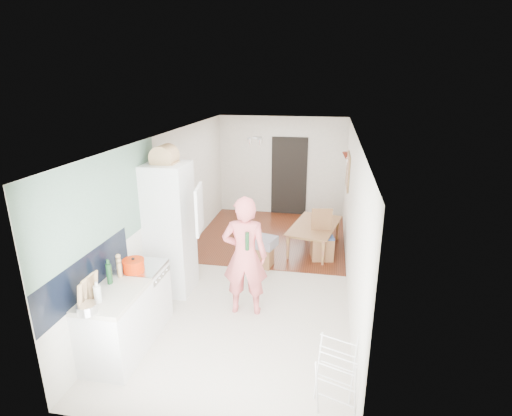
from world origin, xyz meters
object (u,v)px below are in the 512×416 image
(drying_rack, at_px, (336,378))
(dining_chair, at_px, (323,236))
(person, at_px, (245,246))
(dining_table, at_px, (315,239))
(stool, at_px, (264,256))

(drying_rack, bearing_deg, dining_chair, 112.86)
(dining_chair, relative_size, drying_rack, 1.25)
(person, height_order, dining_chair, person)
(dining_table, height_order, dining_chair, dining_chair)
(dining_table, bearing_deg, dining_chair, -150.06)
(stool, xyz_separation_m, drying_rack, (1.30, -3.22, 0.18))
(person, relative_size, dining_table, 1.67)
(dining_table, distance_m, dining_chair, 0.52)
(person, xyz_separation_m, drying_rack, (1.33, -1.68, -0.69))
(person, xyz_separation_m, dining_table, (0.95, 2.52, -0.85))
(dining_table, distance_m, stool, 1.34)
(dining_table, bearing_deg, stool, 148.34)
(person, xyz_separation_m, dining_chair, (1.09, 2.09, -0.59))
(person, height_order, dining_table, person)
(dining_chair, xyz_separation_m, stool, (-1.06, -0.54, -0.28))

